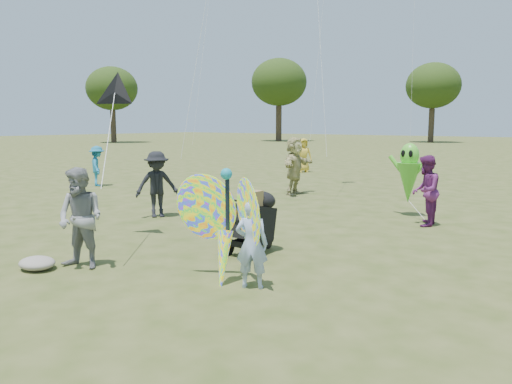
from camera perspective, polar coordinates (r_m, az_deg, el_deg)
ground at (r=7.04m, az=-6.23°, el=-10.40°), size 160.00×160.00×0.00m
child_girl at (r=6.69m, az=-0.49°, el=-5.98°), size 0.52×0.46×1.20m
adult_man at (r=8.00m, az=-19.40°, el=-2.86°), size 0.88×0.77×1.55m
grey_bag at (r=8.33m, az=-23.74°, el=-7.45°), size 0.60×0.49×0.19m
crowd_b at (r=11.90m, az=-11.24°, el=0.86°), size 1.02×1.16×1.55m
crowd_d at (r=15.43m, az=4.44°, el=3.01°), size 0.73×1.71×1.78m
crowd_e at (r=11.28m, az=18.80°, el=0.14°), size 0.71×0.84×1.53m
crowd_g at (r=22.55m, az=5.45°, el=4.21°), size 0.87×0.86×1.52m
crowd_i at (r=18.34m, az=-17.68°, el=2.85°), size 1.05×0.95×1.41m
jogging_stroller at (r=8.43m, az=-0.24°, el=-2.98°), size 0.55×1.07×1.09m
butterfly_kite at (r=6.89m, az=-3.51°, el=-3.77°), size 1.74×0.75×1.80m
delta_kite_rig at (r=9.76m, az=-15.85°, el=10.79°), size 2.04×1.83×1.93m
alien_kite at (r=12.30m, az=17.06°, el=1.80°), size 1.12×0.69×1.74m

